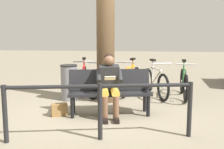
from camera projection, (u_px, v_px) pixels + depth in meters
ground_plane at (97, 112)px, 5.43m from camera, size 40.00×40.00×0.00m
bench at (110, 88)px, 5.30m from camera, size 1.66×0.80×0.87m
person_reading at (109, 82)px, 5.11m from camera, size 0.54×0.82×1.20m
handbag at (59, 110)px, 5.20m from camera, size 0.33×0.26×0.24m
tree_trunk at (105, 18)px, 6.07m from camera, size 0.41×0.41×3.85m
litter_bin at (69, 82)px, 6.44m from camera, size 0.40×0.40×0.85m
bicycle_red at (184, 83)px, 6.65m from camera, size 0.48×1.68×0.94m
bicycle_silver at (155, 82)px, 6.79m from camera, size 0.69×1.60×0.94m
bicycle_blue at (130, 80)px, 7.09m from camera, size 0.57×1.64×0.94m
bicycle_purple at (105, 82)px, 6.92m from camera, size 0.74×1.57×0.94m
bicycle_black at (84, 79)px, 7.26m from camera, size 0.49×1.66×0.94m
railing_fence at (100, 101)px, 3.96m from camera, size 2.73×0.67×0.85m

